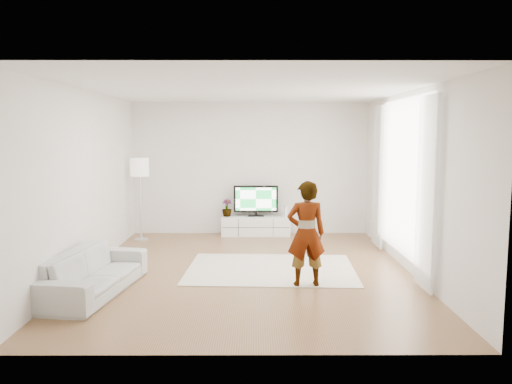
{
  "coord_description": "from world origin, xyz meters",
  "views": [
    {
      "loc": [
        0.09,
        -7.62,
        2.14
      ],
      "look_at": [
        0.12,
        0.4,
        1.2
      ],
      "focal_mm": 35.0,
      "sensor_mm": 36.0,
      "label": 1
    }
  ],
  "objects_px": {
    "media_console": "(256,226)",
    "rug": "(271,269)",
    "television": "(256,200)",
    "floor_lamp": "(140,171)",
    "player": "(306,233)",
    "sofa": "(94,272)"
  },
  "relations": [
    {
      "from": "media_console",
      "to": "rug",
      "type": "distance_m",
      "value": 2.7
    },
    {
      "from": "television",
      "to": "floor_lamp",
      "type": "xyz_separation_m",
      "value": [
        -2.32,
        -0.49,
        0.65
      ]
    },
    {
      "from": "television",
      "to": "media_console",
      "type": "bearing_deg",
      "value": -90.0
    },
    {
      "from": "player",
      "to": "floor_lamp",
      "type": "bearing_deg",
      "value": -49.57
    },
    {
      "from": "television",
      "to": "sofa",
      "type": "bearing_deg",
      "value": -119.47
    },
    {
      "from": "television",
      "to": "floor_lamp",
      "type": "height_order",
      "value": "floor_lamp"
    },
    {
      "from": "television",
      "to": "floor_lamp",
      "type": "bearing_deg",
      "value": -168.2
    },
    {
      "from": "media_console",
      "to": "television",
      "type": "xyz_separation_m",
      "value": [
        -0.0,
        0.03,
        0.56
      ]
    },
    {
      "from": "television",
      "to": "player",
      "type": "distance_m",
      "value": 3.64
    },
    {
      "from": "rug",
      "to": "floor_lamp",
      "type": "height_order",
      "value": "floor_lamp"
    },
    {
      "from": "media_console",
      "to": "floor_lamp",
      "type": "bearing_deg",
      "value": -168.86
    },
    {
      "from": "media_console",
      "to": "player",
      "type": "height_order",
      "value": "player"
    },
    {
      "from": "television",
      "to": "sofa",
      "type": "distance_m",
      "value": 4.49
    },
    {
      "from": "television",
      "to": "player",
      "type": "height_order",
      "value": "player"
    },
    {
      "from": "media_console",
      "to": "floor_lamp",
      "type": "height_order",
      "value": "floor_lamp"
    },
    {
      "from": "sofa",
      "to": "floor_lamp",
      "type": "distance_m",
      "value": 3.58
    },
    {
      "from": "media_console",
      "to": "sofa",
      "type": "distance_m",
      "value": 4.44
    },
    {
      "from": "television",
      "to": "player",
      "type": "relative_size",
      "value": 0.63
    },
    {
      "from": "media_console",
      "to": "floor_lamp",
      "type": "xyz_separation_m",
      "value": [
        -2.32,
        -0.46,
        1.2
      ]
    },
    {
      "from": "sofa",
      "to": "floor_lamp",
      "type": "height_order",
      "value": "floor_lamp"
    },
    {
      "from": "media_console",
      "to": "rug",
      "type": "relative_size",
      "value": 0.55
    },
    {
      "from": "television",
      "to": "rug",
      "type": "height_order",
      "value": "television"
    }
  ]
}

